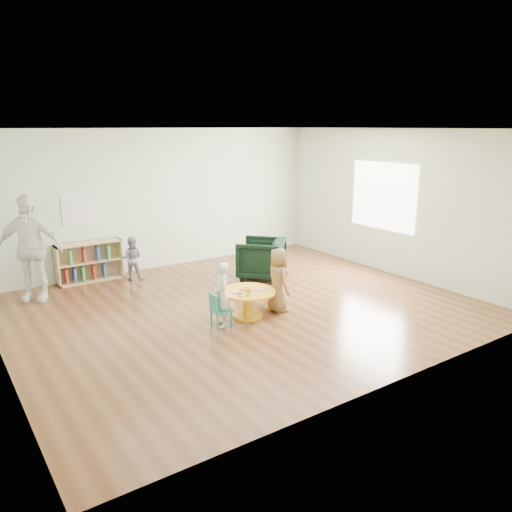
# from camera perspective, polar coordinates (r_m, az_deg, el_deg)

# --- Properties ---
(room) EXTENTS (7.10, 7.00, 2.80)m
(room) POSITION_cam_1_polar(r_m,az_deg,el_deg) (7.64, -1.47, 7.52)
(room) COLOR brown
(room) RESTS_ON ground
(activity_table) EXTENTS (0.84, 0.84, 0.46)m
(activity_table) POSITION_cam_1_polar(r_m,az_deg,el_deg) (7.62, -0.94, -4.90)
(activity_table) COLOR #F2AC14
(activity_table) RESTS_ON ground
(kid_chair_left) EXTENTS (0.29, 0.29, 0.50)m
(kid_chair_left) POSITION_cam_1_polar(r_m,az_deg,el_deg) (7.28, -4.29, -6.08)
(kid_chair_left) COLOR #198C73
(kid_chair_left) RESTS_ON ground
(kid_chair_right) EXTENTS (0.37, 0.37, 0.55)m
(kid_chair_right) POSITION_cam_1_polar(r_m,az_deg,el_deg) (8.06, 2.52, -3.80)
(kid_chair_right) COLOR #F2AC14
(kid_chair_right) RESTS_ON ground
(bookshelf) EXTENTS (1.20, 0.30, 0.75)m
(bookshelf) POSITION_cam_1_polar(r_m,az_deg,el_deg) (9.87, -18.60, -0.65)
(bookshelf) COLOR tan
(bookshelf) RESTS_ON ground
(alphabet_poster) EXTENTS (0.74, 0.01, 0.54)m
(alphabet_poster) POSITION_cam_1_polar(r_m,az_deg,el_deg) (9.80, -19.20, 5.09)
(alphabet_poster) COLOR white
(alphabet_poster) RESTS_ON ground
(armchair) EXTENTS (1.17, 1.17, 0.77)m
(armchair) POSITION_cam_1_polar(r_m,az_deg,el_deg) (9.52, 0.61, -0.30)
(armchair) COLOR black
(armchair) RESTS_ON ground
(child_left) EXTENTS (0.33, 0.40, 0.96)m
(child_left) POSITION_cam_1_polar(r_m,az_deg,el_deg) (7.24, -3.93, -4.43)
(child_left) COLOR silver
(child_left) RESTS_ON ground
(child_right) EXTENTS (0.40, 0.54, 1.01)m
(child_right) POSITION_cam_1_polar(r_m,az_deg,el_deg) (7.81, 2.54, -2.75)
(child_right) COLOR orange
(child_right) RESTS_ON ground
(toddler) EXTENTS (0.51, 0.48, 0.83)m
(toddler) POSITION_cam_1_polar(r_m,az_deg,el_deg) (9.70, -14.00, -0.26)
(toddler) COLOR #1A1A41
(toddler) RESTS_ON ground
(adult_caretaker) EXTENTS (1.12, 0.90, 1.78)m
(adult_caretaker) POSITION_cam_1_polar(r_m,az_deg,el_deg) (9.00, -24.45, 0.81)
(adult_caretaker) COLOR white
(adult_caretaker) RESTS_ON ground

